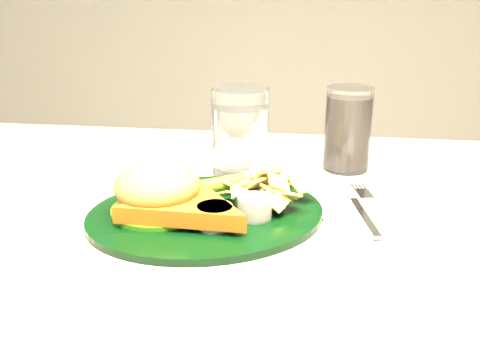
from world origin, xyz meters
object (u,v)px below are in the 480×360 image
at_px(water_glass, 240,133).
at_px(dinner_plate, 206,193).
at_px(cola_glass, 348,129).
at_px(fork_napkin, 364,214).

bearing_deg(water_glass, dinner_plate, -97.02).
bearing_deg(dinner_plate, cola_glass, 26.12).
bearing_deg(cola_glass, fork_napkin, -85.15).
relative_size(water_glass, cola_glass, 1.03).
distance_m(dinner_plate, fork_napkin, 0.20).
bearing_deg(fork_napkin, water_glass, 131.63).
distance_m(dinner_plate, water_glass, 0.17).
xyz_separation_m(cola_glass, fork_napkin, (0.02, -0.19, -0.06)).
distance_m(water_glass, cola_glass, 0.17).
bearing_deg(fork_napkin, dinner_plate, 176.82).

